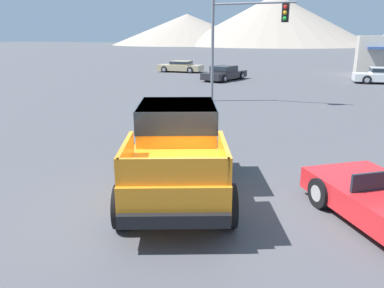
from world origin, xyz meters
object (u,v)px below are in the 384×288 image
at_px(orange_pickup_truck, 177,146).
at_px(parked_car_dark, 224,73).
at_px(parked_car_tan, 180,66).
at_px(traffic_light_main, 244,30).

distance_m(orange_pickup_truck, parked_car_dark, 23.07).
distance_m(parked_car_tan, traffic_light_main, 18.42).
xyz_separation_m(orange_pickup_truck, parked_car_tan, (-11.11, 27.72, -0.56)).
distance_m(parked_car_dark, traffic_light_main, 11.20).
height_order(orange_pickup_truck, traffic_light_main, traffic_light_main).
relative_size(parked_car_tan, traffic_light_main, 0.82).
height_order(orange_pickup_truck, parked_car_dark, orange_pickup_truck).
xyz_separation_m(orange_pickup_truck, parked_car_dark, (-5.11, 22.49, -0.53)).
bearing_deg(traffic_light_main, parked_car_dark, 110.65).
bearing_deg(orange_pickup_truck, parked_car_tan, 90.50).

